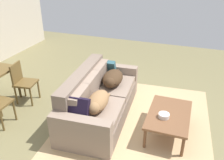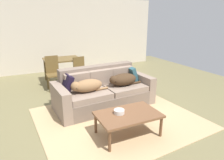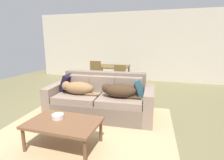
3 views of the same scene
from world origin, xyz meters
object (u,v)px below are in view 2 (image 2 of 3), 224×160
at_px(dog_on_right_cushion, 123,79).
at_px(couch, 103,92).
at_px(coffee_table, 128,116).
at_px(dining_chair_near_left, 53,71).
at_px(dining_chair_near_right, 81,70).
at_px(dining_table, 62,61).
at_px(dog_on_left_cushion, 86,86).
at_px(bowl_on_coffee_table, 119,112).
at_px(throw_pillow_by_right_arm, 132,74).
at_px(throw_pillow_by_left_arm, 67,84).

bearing_deg(dog_on_right_cushion, couch, 157.74).
distance_m(coffee_table, dining_chair_near_left, 3.10).
bearing_deg(dining_chair_near_right, dining_table, 116.99).
distance_m(coffee_table, dining_chair_near_right, 3.03).
bearing_deg(dog_on_left_cushion, bowl_on_coffee_table, -82.48).
bearing_deg(throw_pillow_by_right_arm, dining_table, 120.65).
distance_m(couch, throw_pillow_by_right_arm, 0.89).
distance_m(throw_pillow_by_left_arm, dining_chair_near_right, 1.87).
distance_m(couch, coffee_table, 1.35).
xyz_separation_m(dog_on_left_cushion, throw_pillow_by_right_arm, (1.29, 0.31, 0.03)).
xyz_separation_m(throw_pillow_by_right_arm, bowl_on_coffee_table, (-1.07, -1.40, -0.19)).
bearing_deg(dining_chair_near_left, bowl_on_coffee_table, -79.25).
distance_m(throw_pillow_by_left_arm, throw_pillow_by_right_arm, 1.66).
relative_size(bowl_on_coffee_table, dining_table, 0.17).
relative_size(couch, throw_pillow_by_left_arm, 6.00).
distance_m(couch, dining_chair_near_right, 1.69).
xyz_separation_m(dining_table, dining_chair_near_left, (-0.40, -0.61, -0.15)).
xyz_separation_m(dining_chair_near_left, dining_chair_near_right, (0.81, 0.02, -0.04)).
height_order(throw_pillow_by_left_arm, throw_pillow_by_right_arm, throw_pillow_by_left_arm).
bearing_deg(dog_on_left_cushion, dog_on_right_cushion, -0.63).
xyz_separation_m(dog_on_left_cushion, dog_on_right_cushion, (0.90, 0.05, 0.00)).
bearing_deg(coffee_table, dog_on_left_cushion, 107.30).
height_order(bowl_on_coffee_table, dining_chair_near_left, dining_chair_near_left).
distance_m(dog_on_right_cushion, dining_chair_near_right, 1.88).
xyz_separation_m(coffee_table, dining_chair_near_right, (0.07, 3.03, 0.11)).
distance_m(dog_on_left_cushion, dining_table, 2.46).
bearing_deg(couch, dog_on_left_cushion, -161.38).
distance_m(dog_on_left_cushion, dining_chair_near_right, 1.93).
height_order(coffee_table, dining_chair_near_left, dining_chair_near_left).
relative_size(dog_on_left_cushion, dining_chair_near_right, 0.96).
relative_size(couch, dining_chair_near_left, 2.40).
height_order(coffee_table, dining_chair_near_right, dining_chair_near_right).
height_order(dog_on_left_cushion, coffee_table, dog_on_left_cushion).
height_order(dog_on_right_cushion, coffee_table, dog_on_right_cushion).
distance_m(dog_on_right_cushion, dining_chair_near_left, 2.21).
xyz_separation_m(coffee_table, bowl_on_coffee_table, (-0.14, 0.07, 0.08)).
bearing_deg(dining_table, couch, -78.78).
bearing_deg(dining_chair_near_right, throw_pillow_by_left_arm, -123.76).
xyz_separation_m(bowl_on_coffee_table, dining_chair_near_left, (-0.60, 2.94, 0.07)).
height_order(throw_pillow_by_left_arm, dining_chair_near_left, dining_chair_near_left).
bearing_deg(dog_on_right_cushion, dining_table, 106.02).
height_order(throw_pillow_by_right_arm, dining_table, throw_pillow_by_right_arm).
bearing_deg(throw_pillow_by_right_arm, dog_on_right_cushion, -146.49).
xyz_separation_m(couch, throw_pillow_by_right_arm, (0.82, 0.12, 0.30)).
bearing_deg(dining_chair_near_left, couch, -63.79).
height_order(throw_pillow_by_left_arm, dining_table, throw_pillow_by_left_arm).
height_order(dog_on_left_cushion, dining_table, dining_table).
bearing_deg(throw_pillow_by_left_arm, dog_on_right_cushion, -6.46).
xyz_separation_m(coffee_table, dining_table, (-0.34, 3.62, 0.30)).
bearing_deg(throw_pillow_by_left_arm, dog_on_left_cushion, -28.32).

